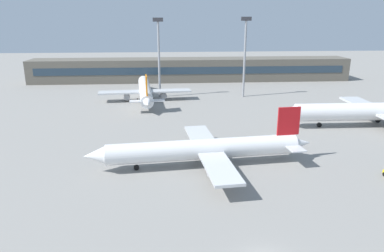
# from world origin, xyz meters

# --- Properties ---
(ground_plane) EXTENTS (400.00, 400.00, 0.00)m
(ground_plane) POSITION_xyz_m (0.00, 40.00, 0.00)
(ground_plane) COLOR gray
(terminal_building) EXTENTS (127.81, 12.13, 9.00)m
(terminal_building) POSITION_xyz_m (0.00, 113.24, 4.50)
(terminal_building) COLOR #5B564C
(terminal_building) RESTS_ON ground_plane
(airplane_near) EXTENTS (40.06, 28.04, 9.90)m
(airplane_near) POSITION_xyz_m (-4.24, 26.10, 3.02)
(airplane_near) COLOR white
(airplane_near) RESTS_ON ground_plane
(airplane_mid) EXTENTS (47.50, 33.01, 11.75)m
(airplane_mid) POSITION_xyz_m (39.20, 46.51, 3.58)
(airplane_mid) COLOR white
(airplane_mid) RESTS_ON ground_plane
(airplane_far) EXTENTS (28.71, 41.05, 10.14)m
(airplane_far) POSITION_xyz_m (-16.96, 79.15, 3.09)
(airplane_far) COLOR white
(airplane_far) RESTS_ON ground_plane
(floodlight_tower_west) EXTENTS (3.20, 0.80, 25.10)m
(floodlight_tower_west) POSITION_xyz_m (14.83, 81.49, 14.56)
(floodlight_tower_west) COLOR gray
(floodlight_tower_west) RESTS_ON ground_plane
(floodlight_tower_east) EXTENTS (3.20, 0.80, 24.83)m
(floodlight_tower_east) POSITION_xyz_m (-12.40, 83.13, 14.42)
(floodlight_tower_east) COLOR gray
(floodlight_tower_east) RESTS_ON ground_plane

